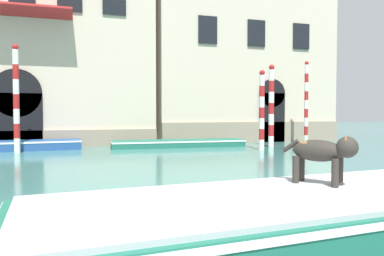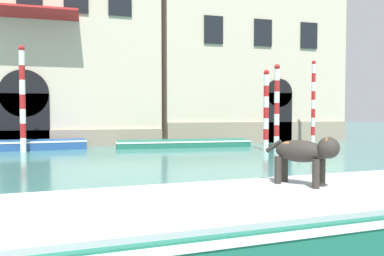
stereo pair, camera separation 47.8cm
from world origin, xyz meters
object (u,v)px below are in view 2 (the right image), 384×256
(dog_on_deck, at_px, (305,152))
(mooring_pole_2, at_px, (313,102))
(boat_foreground, at_px, (309,215))
(boat_moored_near_palazzo, at_px, (33,145))
(mooring_pole_3, at_px, (266,110))
(boat_moored_far, at_px, (183,143))
(mooring_pole_0, at_px, (22,99))
(mooring_pole_1, at_px, (277,105))

(dog_on_deck, bearing_deg, mooring_pole_2, 111.01)
(boat_foreground, xyz_separation_m, boat_moored_near_palazzo, (-5.36, 14.32, -0.13))
(dog_on_deck, distance_m, mooring_pole_3, 11.81)
(boat_foreground, bearing_deg, dog_on_deck, 64.82)
(boat_moored_near_palazzo, height_order, boat_moored_far, boat_moored_near_palazzo)
(boat_foreground, bearing_deg, boat_moored_near_palazzo, 106.79)
(boat_foreground, height_order, boat_moored_near_palazzo, boat_foreground)
(mooring_pole_0, bearing_deg, boat_moored_near_palazzo, 79.03)
(mooring_pole_1, bearing_deg, dog_on_deck, -116.27)
(dog_on_deck, height_order, mooring_pole_0, mooring_pole_0)
(dog_on_deck, xyz_separation_m, boat_moored_far, (1.59, 13.56, -0.96))
(boat_foreground, bearing_deg, mooring_pole_1, 60.12)
(boat_foreground, xyz_separation_m, mooring_pole_3, (4.88, 11.11, 1.48))
(boat_foreground, height_order, mooring_pole_0, mooring_pole_0)
(boat_moored_near_palazzo, xyz_separation_m, boat_moored_far, (7.07, -0.45, -0.05))
(dog_on_deck, distance_m, mooring_pole_0, 14.09)
(mooring_pole_3, bearing_deg, mooring_pole_2, 31.28)
(mooring_pole_1, bearing_deg, boat_moored_near_palazzo, 170.71)
(mooring_pole_1, height_order, mooring_pole_3, mooring_pole_1)
(boat_foreground, relative_size, mooring_pole_2, 1.81)
(dog_on_deck, height_order, mooring_pole_1, mooring_pole_1)
(dog_on_deck, xyz_separation_m, mooring_pole_2, (8.75, 13.22, 1.13))
(boat_moored_far, distance_m, mooring_pole_0, 7.64)
(boat_foreground, xyz_separation_m, boat_moored_far, (1.71, 13.87, -0.17))
(boat_moored_near_palazzo, bearing_deg, mooring_pole_1, -14.89)
(boat_moored_near_palazzo, height_order, mooring_pole_2, mooring_pole_2)
(boat_foreground, relative_size, boat_moored_far, 1.22)
(mooring_pole_2, relative_size, mooring_pole_3, 1.24)
(mooring_pole_1, distance_m, mooring_pole_2, 2.97)
(boat_moored_near_palazzo, bearing_deg, dog_on_deck, -74.21)
(boat_foreground, height_order, mooring_pole_1, mooring_pole_1)
(mooring_pole_2, bearing_deg, mooring_pole_3, -148.72)
(dog_on_deck, relative_size, mooring_pole_0, 0.20)
(mooring_pole_2, bearing_deg, mooring_pole_0, -178.43)
(dog_on_deck, xyz_separation_m, mooring_pole_0, (-5.72, 12.82, 1.17))
(boat_moored_far, height_order, mooring_pole_1, mooring_pole_1)
(mooring_pole_2, height_order, mooring_pole_3, mooring_pole_2)
(boat_moored_near_palazzo, bearing_deg, mooring_pole_2, -8.76)
(boat_moored_near_palazzo, relative_size, mooring_pole_2, 1.07)
(mooring_pole_0, bearing_deg, boat_foreground, -66.96)
(mooring_pole_1, bearing_deg, mooring_pole_3, -132.75)
(boat_moored_far, relative_size, mooring_pole_2, 1.48)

